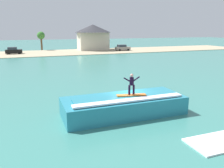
{
  "coord_description": "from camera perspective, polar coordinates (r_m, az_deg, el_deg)",
  "views": [
    {
      "loc": [
        -7.49,
        -16.5,
        6.4
      ],
      "look_at": [
        -0.89,
        1.18,
        1.8
      ],
      "focal_mm": 36.38,
      "sensor_mm": 36.0,
      "label": 1
    }
  ],
  "objects": [
    {
      "name": "surfer",
      "position": [
        16.96,
        4.96,
        0.25
      ],
      "size": [
        1.32,
        0.32,
        1.59
      ],
      "color": "black",
      "rests_on": "surfboard"
    },
    {
      "name": "car_near_shore",
      "position": [
        64.23,
        -23.52,
        7.69
      ],
      "size": [
        4.07,
        2.08,
        1.86
      ],
      "color": "black",
      "rests_on": "ground_plane"
    },
    {
      "name": "ground_plane",
      "position": [
        19.21,
        3.73,
        -5.8
      ],
      "size": [
        260.0,
        260.0,
        0.0
      ],
      "primitive_type": "plane",
      "color": "#387B71"
    },
    {
      "name": "surfboard",
      "position": [
        17.15,
        4.89,
        -2.77
      ],
      "size": [
        2.29,
        0.94,
        0.06
      ],
      "color": "orange",
      "rests_on": "wave_crest"
    },
    {
      "name": "whitewater_patch",
      "position": [
        14.95,
        25.76,
        -12.9
      ],
      "size": [
        3.99,
        2.07,
        0.1
      ],
      "color": "white",
      "rests_on": "ground_plane"
    },
    {
      "name": "tree_tall_bare",
      "position": [
        73.09,
        -17.42,
        11.42
      ],
      "size": [
        2.28,
        2.28,
        5.64
      ],
      "color": "brown",
      "rests_on": "ground_plane"
    },
    {
      "name": "wave_crest",
      "position": [
        17.42,
        3.0,
        -5.37
      ],
      "size": [
        9.25,
        3.54,
        1.52
      ],
      "color": "teal",
      "rests_on": "ground_plane"
    },
    {
      "name": "shoreline_bank",
      "position": [
        64.68,
        -13.87,
        7.66
      ],
      "size": [
        120.0,
        16.8,
        0.12
      ],
      "color": "tan",
      "rests_on": "ground_plane"
    },
    {
      "name": "car_far_shore",
      "position": [
        68.42,
        2.64,
        9.1
      ],
      "size": [
        4.27,
        2.3,
        1.86
      ],
      "color": "gray",
      "rests_on": "ground_plane"
    },
    {
      "name": "house_gabled_white",
      "position": [
        71.07,
        -4.82,
        12.3
      ],
      "size": [
        11.03,
        11.03,
        7.73
      ],
      "color": "beige",
      "rests_on": "ground_plane"
    }
  ]
}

